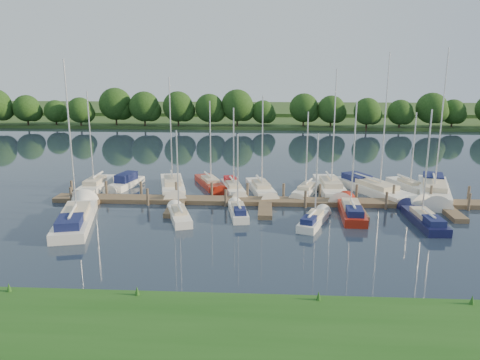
# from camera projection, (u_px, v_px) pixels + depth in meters

# --- Properties ---
(ground) EXTENTS (260.00, 260.00, 0.00)m
(ground) POSITION_uv_depth(u_px,v_px,m) (265.00, 233.00, 35.96)
(ground) COLOR #1A2634
(ground) RESTS_ON ground
(near_bank) EXTENTS (90.00, 10.00, 0.50)m
(near_bank) POSITION_uv_depth(u_px,v_px,m) (263.00, 353.00, 20.38)
(near_bank) COLOR #1C4D16
(near_bank) RESTS_ON ground
(dock) EXTENTS (40.00, 6.00, 0.40)m
(dock) POSITION_uv_depth(u_px,v_px,m) (265.00, 203.00, 43.01)
(dock) COLOR #4C3E2B
(dock) RESTS_ON ground
(mooring_pilings) EXTENTS (38.24, 2.84, 2.00)m
(mooring_pilings) POSITION_uv_depth(u_px,v_px,m) (265.00, 196.00, 44.00)
(mooring_pilings) COLOR #473D33
(mooring_pilings) RESTS_ON ground
(far_shore) EXTENTS (180.00, 30.00, 0.60)m
(far_shore) POSITION_uv_depth(u_px,v_px,m) (267.00, 121.00, 108.67)
(far_shore) COLOR #26441A
(far_shore) RESTS_ON ground
(distant_hill) EXTENTS (220.00, 40.00, 1.40)m
(distant_hill) POSITION_uv_depth(u_px,v_px,m) (267.00, 109.00, 132.84)
(distant_hill) COLOR #3A5927
(distant_hill) RESTS_ON ground
(treeline) EXTENTS (146.23, 10.13, 8.28)m
(treeline) POSITION_uv_depth(u_px,v_px,m) (267.00, 108.00, 95.20)
(treeline) COLOR #38281C
(treeline) RESTS_ON ground
(sailboat_n_0) EXTENTS (1.96, 8.17, 10.61)m
(sailboat_n_0) POSITION_uv_depth(u_px,v_px,m) (95.00, 187.00, 48.40)
(sailboat_n_0) COLOR white
(sailboat_n_0) RESTS_ON ground
(motorboat) EXTENTS (2.79, 5.81, 1.89)m
(motorboat) POSITION_uv_depth(u_px,v_px,m) (126.00, 184.00, 49.39)
(motorboat) COLOR white
(motorboat) RESTS_ON ground
(sailboat_n_2) EXTENTS (4.05, 9.41, 11.94)m
(sailboat_n_2) POSITION_uv_depth(u_px,v_px,m) (173.00, 187.00, 48.29)
(sailboat_n_2) COLOR white
(sailboat_n_2) RESTS_ON ground
(sailboat_n_3) EXTENTS (4.04, 7.29, 9.37)m
(sailboat_n_3) POSITION_uv_depth(u_px,v_px,m) (210.00, 184.00, 49.84)
(sailboat_n_3) COLOR maroon
(sailboat_n_3) RESTS_ON ground
(sailboat_n_4) EXTENTS (3.01, 6.97, 8.88)m
(sailboat_n_4) POSITION_uv_depth(u_px,v_px,m) (233.00, 188.00, 47.78)
(sailboat_n_4) COLOR white
(sailboat_n_4) RESTS_ON ground
(sailboat_n_5) EXTENTS (3.32, 7.99, 10.09)m
(sailboat_n_5) POSITION_uv_depth(u_px,v_px,m) (261.00, 190.00, 47.48)
(sailboat_n_5) COLOR white
(sailboat_n_5) RESTS_ON ground
(sailboat_n_6) EXTENTS (3.42, 6.62, 8.56)m
(sailboat_n_6) POSITION_uv_depth(u_px,v_px,m) (306.00, 191.00, 46.85)
(sailboat_n_6) COLOR white
(sailboat_n_6) RESTS_ON ground
(sailboat_n_7) EXTENTS (2.74, 10.02, 12.69)m
(sailboat_n_7) POSITION_uv_depth(u_px,v_px,m) (331.00, 189.00, 47.64)
(sailboat_n_7) COLOR white
(sailboat_n_7) RESTS_ON ground
(sailboat_n_8) EXTENTS (7.05, 10.94, 14.29)m
(sailboat_n_8) POSITION_uv_depth(u_px,v_px,m) (376.00, 191.00, 46.84)
(sailboat_n_8) COLOR white
(sailboat_n_8) RESTS_ON ground
(sailboat_n_9) EXTENTS (3.29, 6.42, 8.31)m
(sailboat_n_9) POSITION_uv_depth(u_px,v_px,m) (409.00, 186.00, 48.82)
(sailboat_n_9) COLOR white
(sailboat_n_9) RESTS_ON ground
(sailboat_n_10) EXTENTS (5.42, 11.74, 14.70)m
(sailboat_n_10) POSITION_uv_depth(u_px,v_px,m) (434.00, 192.00, 46.43)
(sailboat_n_10) COLOR white
(sailboat_n_10) RESTS_ON ground
(sailboat_s_0) EXTENTS (4.66, 10.77, 13.50)m
(sailboat_s_0) POSITION_uv_depth(u_px,v_px,m) (76.00, 219.00, 38.03)
(sailboat_s_0) COLOR white
(sailboat_s_0) RESTS_ON ground
(sailboat_s_1) EXTENTS (2.91, 5.93, 7.78)m
(sailboat_s_1) POSITION_uv_depth(u_px,v_px,m) (179.00, 216.00, 39.07)
(sailboat_s_1) COLOR white
(sailboat_s_1) RESTS_ON ground
(sailboat_s_2) EXTENTS (2.09, 5.61, 7.31)m
(sailboat_s_2) POSITION_uv_depth(u_px,v_px,m) (238.00, 212.00, 39.96)
(sailboat_s_2) COLOR white
(sailboat_s_2) RESTS_ON ground
(sailboat_s_3) EXTENTS (3.05, 5.86, 7.68)m
(sailboat_s_3) POSITION_uv_depth(u_px,v_px,m) (314.00, 221.00, 37.76)
(sailboat_s_3) COLOR white
(sailboat_s_3) RESTS_ON ground
(sailboat_s_4) EXTENTS (2.19, 7.81, 10.03)m
(sailboat_s_4) POSITION_uv_depth(u_px,v_px,m) (351.00, 212.00, 40.10)
(sailboat_s_4) COLOR maroon
(sailboat_s_4) RESTS_ON ground
(sailboat_s_5) EXTENTS (2.10, 7.50, 9.56)m
(sailboat_s_5) POSITION_uv_depth(u_px,v_px,m) (423.00, 220.00, 37.97)
(sailboat_s_5) COLOR #111339
(sailboat_s_5) RESTS_ON ground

